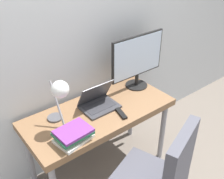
# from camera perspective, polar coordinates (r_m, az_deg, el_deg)

# --- Properties ---
(wall_back) EXTENTS (8.00, 0.05, 2.60)m
(wall_back) POSITION_cam_1_polar(r_m,az_deg,el_deg) (2.26, -8.56, 11.53)
(wall_back) COLOR silver
(wall_back) RESTS_ON ground_plane
(desk) EXTENTS (1.30, 0.59, 0.73)m
(desk) POSITION_cam_1_polar(r_m,az_deg,el_deg) (2.30, -2.70, -6.10)
(desk) COLOR brown
(desk) RESTS_ON ground_plane
(laptop) EXTENTS (0.31, 0.24, 0.23)m
(laptop) POSITION_cam_1_polar(r_m,az_deg,el_deg) (2.27, -3.02, -2.79)
(laptop) COLOR #38383D
(laptop) RESTS_ON desk
(monitor) EXTENTS (0.60, 0.22, 0.52)m
(monitor) POSITION_cam_1_polar(r_m,az_deg,el_deg) (2.48, 5.59, 6.69)
(monitor) COLOR black
(monitor) RESTS_ON desk
(desk_lamp) EXTENTS (0.13, 0.29, 0.42)m
(desk_lamp) POSITION_cam_1_polar(r_m,az_deg,el_deg) (1.93, -11.37, -0.77)
(desk_lamp) COLOR #4C4C51
(desk_lamp) RESTS_ON desk
(office_chair) EXTENTS (0.58, 0.60, 1.01)m
(office_chair) POSITION_cam_1_polar(r_m,az_deg,el_deg) (1.98, 10.22, -18.24)
(office_chair) COLOR black
(office_chair) RESTS_ON ground_plane
(book_stack) EXTENTS (0.28, 0.23, 0.09)m
(book_stack) POSITION_cam_1_polar(r_m,az_deg,el_deg) (1.95, -8.48, -9.73)
(book_stack) COLOR silver
(book_stack) RESTS_ON desk
(tv_remote) EXTENTS (0.08, 0.16, 0.02)m
(tv_remote) POSITION_cam_1_polar(r_m,az_deg,el_deg) (2.20, 2.02, -5.23)
(tv_remote) COLOR black
(tv_remote) RESTS_ON desk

